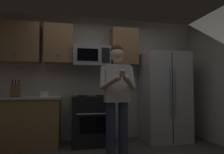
{
  "coord_description": "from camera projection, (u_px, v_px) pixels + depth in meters",
  "views": [
    {
      "loc": [
        -0.54,
        -2.51,
        1.08
      ],
      "look_at": [
        0.08,
        0.51,
        1.25
      ],
      "focal_mm": 31.71,
      "sensor_mm": 36.0,
      "label": 1
    }
  ],
  "objects": [
    {
      "name": "bowl_large_white",
      "position": [
        43.0,
        94.0,
        3.7
      ],
      "size": [
        0.2,
        0.2,
        0.09
      ],
      "color": "white",
      "rests_on": "counter_left"
    },
    {
      "name": "wall_back",
      "position": [
        97.0,
        78.0,
        4.29
      ],
      "size": [
        4.4,
        0.1,
        2.6
      ],
      "primitive_type": "cube",
      "color": "beige",
      "rests_on": "ground"
    },
    {
      "name": "refrigerator",
      "position": [
        164.0,
        97.0,
        4.12
      ],
      "size": [
        0.9,
        0.75,
        1.8
      ],
      "color": "#B7BABF",
      "rests_on": "ground"
    },
    {
      "name": "oven_range",
      "position": [
        92.0,
        120.0,
        3.83
      ],
      "size": [
        0.76,
        0.7,
        0.93
      ],
      "color": "black",
      "rests_on": "ground"
    },
    {
      "name": "person",
      "position": [
        117.0,
        93.0,
        3.08
      ],
      "size": [
        0.6,
        0.48,
        1.76
      ],
      "color": "#383F59",
      "rests_on": "ground"
    },
    {
      "name": "cabinet_row_upper",
      "position": [
        63.0,
        45.0,
        3.96
      ],
      "size": [
        2.78,
        0.36,
        0.76
      ],
      "color": "#9E7247"
    },
    {
      "name": "cupcake",
      "position": [
        122.0,
        73.0,
        2.77
      ],
      "size": [
        0.09,
        0.09,
        0.17
      ],
      "color": "#A87F56"
    },
    {
      "name": "knife_block",
      "position": [
        16.0,
        90.0,
        3.56
      ],
      "size": [
        0.16,
        0.15,
        0.32
      ],
      "color": "brown",
      "rests_on": "counter_left"
    },
    {
      "name": "counter_left",
      "position": [
        20.0,
        122.0,
        3.59
      ],
      "size": [
        1.44,
        0.66,
        0.92
      ],
      "color": "#9E7247",
      "rests_on": "ground"
    },
    {
      "name": "microwave",
      "position": [
        91.0,
        56.0,
        4.02
      ],
      "size": [
        0.74,
        0.41,
        0.4
      ],
      "color": "#9EA0A5"
    }
  ]
}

